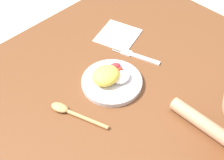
% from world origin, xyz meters
% --- Properties ---
extents(dining_table, '(1.37, 0.94, 0.67)m').
position_xyz_m(dining_table, '(0.00, 0.00, 0.61)').
color(dining_table, brown).
rests_on(dining_table, ground_plane).
extents(plate, '(0.20, 0.20, 0.06)m').
position_xyz_m(plate, '(0.08, 0.03, 0.69)').
color(plate, silver).
rests_on(plate, dining_table).
extents(fork, '(0.08, 0.18, 0.01)m').
position_xyz_m(fork, '(0.24, 0.05, 0.67)').
color(fork, silver).
rests_on(fork, dining_table).
extents(spoon, '(0.09, 0.20, 0.02)m').
position_xyz_m(spoon, '(-0.10, 0.03, 0.68)').
color(spoon, tan).
rests_on(spoon, dining_table).
extents(napkin, '(0.18, 0.18, 0.00)m').
position_xyz_m(napkin, '(0.28, 0.18, 0.67)').
color(napkin, white).
rests_on(napkin, dining_table).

